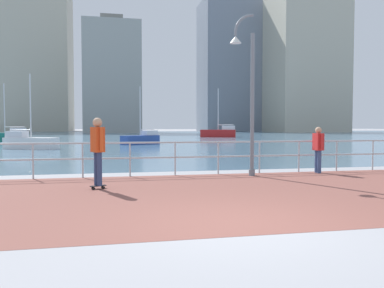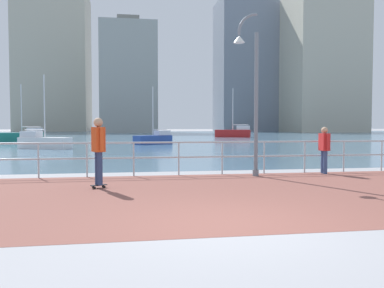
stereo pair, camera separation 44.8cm
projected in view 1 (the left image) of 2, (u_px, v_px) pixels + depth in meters
ground at (127, 139)px, 45.34m from camera, size 220.00×220.00×0.00m
brick_paving at (200, 194)px, 9.01m from camera, size 28.00×6.95×0.01m
harbor_water at (124, 136)px, 56.40m from camera, size 180.00×88.00×0.00m
waterfront_railing at (175, 152)px, 12.38m from camera, size 25.25×0.06×1.06m
lamppost at (247, 87)px, 12.14m from camera, size 0.82×0.36×4.97m
skateboarder at (98, 146)px, 9.68m from camera, size 0.41×0.54×1.75m
bystander at (318, 146)px, 12.99m from camera, size 0.25×0.55×1.51m
sailboat_yellow at (29, 142)px, 26.10m from camera, size 3.66×2.44×4.94m
sailboat_red at (142, 139)px, 32.68m from camera, size 3.36×2.83×4.75m
sailboat_blue at (219, 133)px, 52.01m from camera, size 4.74×3.02×6.39m
sailboat_teal at (7, 136)px, 37.83m from camera, size 4.08×1.77×5.55m
tower_brick at (35, 60)px, 103.02m from camera, size 17.70×17.70×38.58m
tower_beige at (112, 79)px, 84.78m from camera, size 11.51×15.56×24.49m
tower_slate at (306, 59)px, 90.51m from camera, size 15.89×12.84×34.93m
tower_concrete at (228, 66)px, 101.88m from camera, size 13.95×12.63×35.05m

